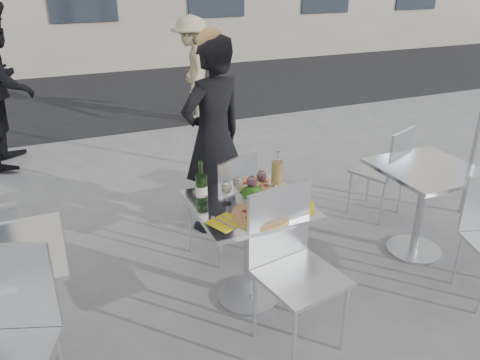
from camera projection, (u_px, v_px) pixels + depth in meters
name	position (u px, v px, depth m)	size (l,w,h in m)	color
ground	(248.00, 296.00, 3.33)	(80.00, 80.00, 0.00)	slate
street_asphalt	(106.00, 94.00, 8.77)	(24.00, 5.00, 0.00)	black
main_table	(249.00, 231.00, 3.11)	(0.72, 0.72, 0.75)	#B7BABF
side_table_left	(0.00, 286.00, 2.57)	(0.72, 0.72, 0.75)	#B7BABF
side_table_right	(424.00, 192.00, 3.65)	(0.72, 0.72, 0.75)	#B7BABF
chair_far	(228.00, 197.00, 3.60)	(0.54, 0.54, 0.89)	silver
chair_near	(291.00, 256.00, 2.76)	(0.52, 0.53, 0.99)	silver
side_chair_lnear	(5.00, 331.00, 2.19)	(0.57, 0.58, 0.98)	silver
side_chair_rfar	(388.00, 165.00, 4.21)	(0.52, 0.52, 0.87)	silver
woman_diner	(213.00, 137.00, 3.92)	(0.61, 0.40, 1.68)	black
pedestrian_a	(2.00, 84.00, 5.32)	(0.91, 0.71, 1.87)	black
pedestrian_b	(193.00, 71.00, 6.85)	(1.00, 0.58, 1.55)	tan
pizza_near	(261.00, 214.00, 2.86)	(0.36, 0.36, 0.02)	#DFB457
pizza_far	(256.00, 186.00, 3.22)	(0.31, 0.31, 0.03)	white
salad_plate	(252.00, 194.00, 3.06)	(0.22, 0.22, 0.09)	white
wine_bottle	(201.00, 187.00, 2.97)	(0.07, 0.08, 0.29)	#24491B
carafe	(277.00, 176.00, 3.13)	(0.08, 0.08, 0.29)	tan
sugar_shaker	(273.00, 191.00, 3.06)	(0.06, 0.06, 0.11)	white
wineglass_white_a	(227.00, 188.00, 2.97)	(0.07, 0.07, 0.16)	white
wineglass_white_b	(238.00, 184.00, 3.03)	(0.07, 0.07, 0.16)	white
wineglass_red_a	(252.00, 183.00, 3.05)	(0.07, 0.07, 0.16)	white
wineglass_red_b	(261.00, 177.00, 3.13)	(0.07, 0.07, 0.16)	white
napkin_left	(226.00, 222.00, 2.79)	(0.23, 0.23, 0.01)	yellow
napkin_right	(300.00, 207.00, 2.97)	(0.25, 0.25, 0.01)	yellow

